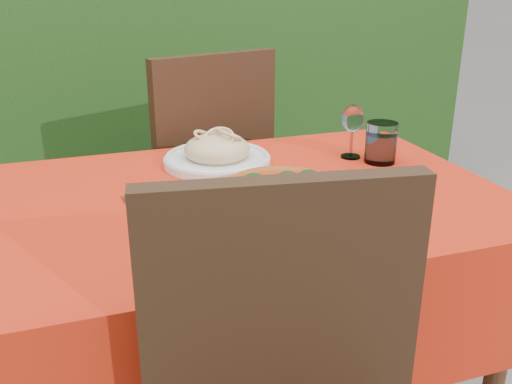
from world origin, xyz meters
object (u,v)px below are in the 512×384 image
object	(u,v)px
wine_glass	(353,121)
fork	(135,211)
chair_far	(201,171)
pizza_plate	(282,193)
water_glass	(381,145)
pasta_plate	(217,154)

from	to	relation	value
wine_glass	fork	xyz separation A→B (m)	(-0.64, -0.20, -0.11)
chair_far	pizza_plate	size ratio (longest dim) A/B	3.07
water_glass	pizza_plate	bearing A→B (deg)	-152.54
chair_far	fork	world-z (taller)	chair_far
pizza_plate	wine_glass	world-z (taller)	wine_glass
wine_glass	fork	size ratio (longest dim) A/B	0.86
pasta_plate	water_glass	distance (m)	0.46
pizza_plate	fork	xyz separation A→B (m)	(-0.33, 0.05, -0.02)
chair_far	pasta_plate	world-z (taller)	chair_far
chair_far	pizza_plate	world-z (taller)	chair_far
chair_far	pasta_plate	size ratio (longest dim) A/B	3.39
chair_far	wine_glass	size ratio (longest dim) A/B	6.51
pasta_plate	water_glass	size ratio (longest dim) A/B	2.60
chair_far	pasta_plate	bearing A→B (deg)	67.09
chair_far	fork	distance (m)	0.80
water_glass	pasta_plate	bearing A→B (deg)	163.40
water_glass	fork	size ratio (longest dim) A/B	0.64
pasta_plate	fork	xyz separation A→B (m)	(-0.26, -0.27, -0.03)
pasta_plate	fork	world-z (taller)	pasta_plate
pizza_plate	fork	size ratio (longest dim) A/B	1.83
water_glass	wine_glass	distance (m)	0.10
chair_far	wine_glass	xyz separation A→B (m)	(0.32, -0.51, 0.28)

